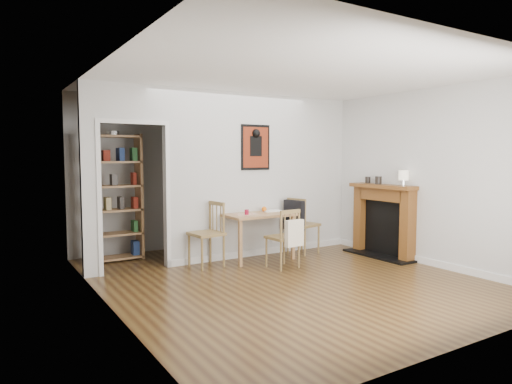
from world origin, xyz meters
TOP-DOWN VIEW (x-y plane):
  - ground at (0.00, 0.00)m, footprint 5.20×5.20m
  - room_shell at (0.10, 1.34)m, footprint 5.20×5.20m
  - dining_table at (0.30, 1.10)m, footprint 1.06×0.68m
  - chair_left at (-0.59, 1.10)m, footprint 0.52×0.52m
  - chair_right at (1.17, 1.10)m, footprint 0.61×0.56m
  - chair_front at (0.33, 0.45)m, footprint 0.46×0.52m
  - bookshelf at (-1.62, 2.20)m, footprint 0.82×0.33m
  - fireplace at (2.16, 0.25)m, footprint 0.45×1.25m
  - red_glass at (0.05, 1.02)m, footprint 0.06×0.06m
  - orange_fruit at (0.50, 1.23)m, footprint 0.08×0.08m
  - placemat at (0.08, 1.10)m, footprint 0.38×0.30m
  - notebook at (0.63, 1.19)m, footprint 0.33×0.26m
  - mantel_lamp at (2.13, -0.15)m, footprint 0.15×0.15m
  - ceramic_jar_a at (2.09, 0.32)m, footprint 0.11×0.11m
  - ceramic_jar_b at (2.15, 0.60)m, footprint 0.09×0.09m

SIDE VIEW (x-z plane):
  - ground at x=0.00m, z-range 0.00..0.00m
  - chair_front at x=0.33m, z-range 0.01..0.87m
  - chair_left at x=-0.59m, z-range 0.00..0.95m
  - chair_right at x=1.17m, z-range 0.02..0.95m
  - fireplace at x=2.16m, z-range 0.04..1.20m
  - dining_table at x=0.30m, z-range 0.28..1.00m
  - placemat at x=0.08m, z-range 0.73..0.73m
  - notebook at x=0.63m, z-range 0.73..0.74m
  - orange_fruit at x=0.50m, z-range 0.73..0.81m
  - red_glass at x=0.05m, z-range 0.73..0.81m
  - bookshelf at x=-1.62m, z-range -0.01..1.94m
  - ceramic_jar_b at x=2.15m, z-range 1.16..1.27m
  - ceramic_jar_a at x=2.09m, z-range 1.16..1.29m
  - room_shell at x=0.10m, z-range -1.30..3.90m
  - mantel_lamp at x=2.13m, z-range 1.19..1.43m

